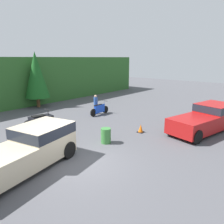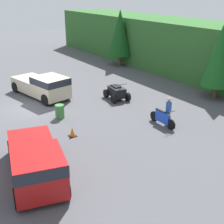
{
  "view_description": "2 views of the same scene",
  "coord_description": "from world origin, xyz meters",
  "px_view_note": "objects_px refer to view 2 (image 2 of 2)",
  "views": [
    {
      "loc": [
        -6.29,
        -7.13,
        4.82
      ],
      "look_at": [
        5.61,
        2.81,
        0.95
      ],
      "focal_mm": 35.0,
      "sensor_mm": 36.0,
      "label": 1
    },
    {
      "loc": [
        19.94,
        -6.63,
        7.81
      ],
      "look_at": [
        5.61,
        2.81,
        0.95
      ],
      "focal_mm": 50.0,
      "sensor_mm": 36.0,
      "label": 2
    }
  ],
  "objects_px": {
    "dirt_bike": "(162,118)",
    "rider_person": "(168,110)",
    "pickup_truck_second": "(43,85)",
    "pickup_truck_red": "(36,161)",
    "quad_atv": "(117,93)",
    "steel_barrel": "(60,111)",
    "traffic_cone": "(72,132)"
  },
  "relations": [
    {
      "from": "rider_person",
      "to": "traffic_cone",
      "type": "relative_size",
      "value": 3.06
    },
    {
      "from": "dirt_bike",
      "to": "traffic_cone",
      "type": "bearing_deg",
      "value": -106.98
    },
    {
      "from": "quad_atv",
      "to": "rider_person",
      "type": "distance_m",
      "value": 5.5
    },
    {
      "from": "pickup_truck_second",
      "to": "quad_atv",
      "type": "height_order",
      "value": "pickup_truck_second"
    },
    {
      "from": "pickup_truck_red",
      "to": "traffic_cone",
      "type": "distance_m",
      "value": 4.48
    },
    {
      "from": "traffic_cone",
      "to": "quad_atv",
      "type": "bearing_deg",
      "value": 124.34
    },
    {
      "from": "dirt_bike",
      "to": "pickup_truck_red",
      "type": "bearing_deg",
      "value": -80.3
    },
    {
      "from": "pickup_truck_second",
      "to": "rider_person",
      "type": "xyz_separation_m",
      "value": [
        8.97,
        4.45,
        -0.03
      ]
    },
    {
      "from": "pickup_truck_second",
      "to": "dirt_bike",
      "type": "distance_m",
      "value": 9.83
    },
    {
      "from": "dirt_bike",
      "to": "rider_person",
      "type": "bearing_deg",
      "value": 90.36
    },
    {
      "from": "steel_barrel",
      "to": "traffic_cone",
      "type": "bearing_deg",
      "value": -10.77
    },
    {
      "from": "quad_atv",
      "to": "steel_barrel",
      "type": "distance_m",
      "value": 5.17
    },
    {
      "from": "pickup_truck_second",
      "to": "dirt_bike",
      "type": "relative_size",
      "value": 2.62
    },
    {
      "from": "pickup_truck_red",
      "to": "quad_atv",
      "type": "distance_m",
      "value": 11.22
    },
    {
      "from": "pickup_truck_second",
      "to": "dirt_bike",
      "type": "height_order",
      "value": "pickup_truck_second"
    },
    {
      "from": "pickup_truck_second",
      "to": "rider_person",
      "type": "relative_size",
      "value": 3.37
    },
    {
      "from": "rider_person",
      "to": "traffic_cone",
      "type": "xyz_separation_m",
      "value": [
        -1.64,
        -5.7,
        -0.66
      ]
    },
    {
      "from": "dirt_bike",
      "to": "steel_barrel",
      "type": "height_order",
      "value": "dirt_bike"
    },
    {
      "from": "pickup_truck_red",
      "to": "traffic_cone",
      "type": "height_order",
      "value": "pickup_truck_red"
    },
    {
      "from": "rider_person",
      "to": "steel_barrel",
      "type": "xyz_separation_m",
      "value": [
        -4.51,
        -5.16,
        -0.47
      ]
    },
    {
      "from": "quad_atv",
      "to": "rider_person",
      "type": "xyz_separation_m",
      "value": [
        5.48,
        0.08,
        0.39
      ]
    },
    {
      "from": "rider_person",
      "to": "steel_barrel",
      "type": "bearing_deg",
      "value": -138.54
    },
    {
      "from": "steel_barrel",
      "to": "rider_person",
      "type": "bearing_deg",
      "value": 48.85
    },
    {
      "from": "steel_barrel",
      "to": "pickup_truck_second",
      "type": "bearing_deg",
      "value": 170.99
    },
    {
      "from": "dirt_bike",
      "to": "rider_person",
      "type": "distance_m",
      "value": 0.64
    },
    {
      "from": "rider_person",
      "to": "traffic_cone",
      "type": "height_order",
      "value": "rider_person"
    },
    {
      "from": "dirt_bike",
      "to": "pickup_truck_second",
      "type": "bearing_deg",
      "value": -155.62
    },
    {
      "from": "pickup_truck_second",
      "to": "quad_atv",
      "type": "distance_m",
      "value": 5.61
    },
    {
      "from": "dirt_bike",
      "to": "steel_barrel",
      "type": "bearing_deg",
      "value": -133.41
    },
    {
      "from": "rider_person",
      "to": "traffic_cone",
      "type": "distance_m",
      "value": 5.97
    },
    {
      "from": "pickup_truck_second",
      "to": "rider_person",
      "type": "distance_m",
      "value": 10.01
    },
    {
      "from": "rider_person",
      "to": "quad_atv",
      "type": "bearing_deg",
      "value": 173.4
    }
  ]
}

